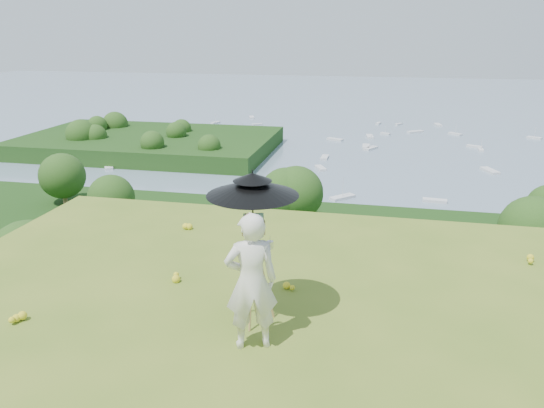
# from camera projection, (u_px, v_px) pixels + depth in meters

# --- Properties ---
(shoreline_tier) EXTENTS (170.00, 28.00, 8.00)m
(shoreline_tier) POSITION_uv_depth(u_px,v_px,m) (372.00, 288.00, 86.03)
(shoreline_tier) COLOR #6E6558
(shoreline_tier) RESTS_ON bay_water
(bay_water) EXTENTS (700.00, 700.00, 0.00)m
(bay_water) POSITION_uv_depth(u_px,v_px,m) (384.00, 118.00, 238.64)
(bay_water) COLOR gray
(bay_water) RESTS_ON ground
(peninsula) EXTENTS (90.00, 60.00, 12.00)m
(peninsula) POSITION_uv_depth(u_px,v_px,m) (149.00, 135.00, 173.00)
(peninsula) COLOR #13340E
(peninsula) RESTS_ON bay_water
(slope_trees) EXTENTS (110.00, 50.00, 6.00)m
(slope_trees) POSITION_uv_depth(u_px,v_px,m) (371.00, 278.00, 42.30)
(slope_trees) COLOR #1E4514
(slope_trees) RESTS_ON forest_slope
(harbor_town) EXTENTS (110.00, 22.00, 5.00)m
(harbor_town) POSITION_uv_depth(u_px,v_px,m) (375.00, 251.00, 83.99)
(harbor_town) COLOR beige
(harbor_town) RESTS_ON shoreline_tier
(moored_boats) EXTENTS (140.00, 140.00, 0.70)m
(moored_boats) POSITION_uv_depth(u_px,v_px,m) (341.00, 154.00, 167.64)
(moored_boats) COLOR silver
(moored_boats) RESTS_ON bay_water
(painter) EXTENTS (0.77, 0.65, 1.81)m
(painter) POSITION_uv_depth(u_px,v_px,m) (251.00, 282.00, 6.56)
(painter) COLOR silver
(painter) RESTS_ON ground
(field_easel) EXTENTS (0.77, 0.77, 1.61)m
(field_easel) POSITION_uv_depth(u_px,v_px,m) (254.00, 268.00, 7.17)
(field_easel) COLOR #A47D44
(field_easel) RESTS_ON ground
(sun_umbrella) EXTENTS (1.62, 1.62, 0.85)m
(sun_umbrella) POSITION_uv_depth(u_px,v_px,m) (253.00, 201.00, 6.90)
(sun_umbrella) COLOR black
(sun_umbrella) RESTS_ON field_easel
(painter_cap) EXTENTS (0.25, 0.27, 0.10)m
(painter_cap) POSITION_uv_depth(u_px,v_px,m) (250.00, 217.00, 6.29)
(painter_cap) COLOR #D37487
(painter_cap) RESTS_ON painter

